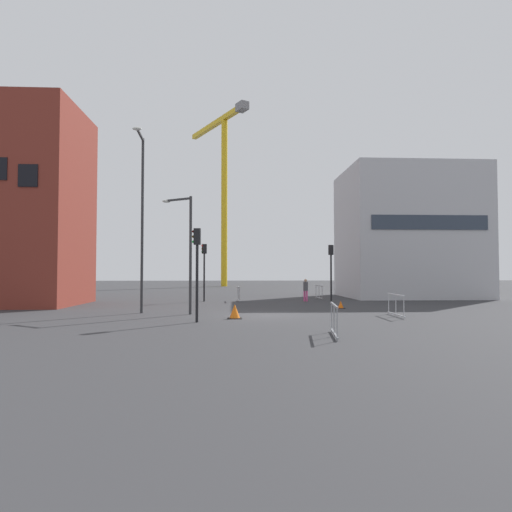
{
  "coord_description": "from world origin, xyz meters",
  "views": [
    {
      "loc": [
        -1.42,
        -21.79,
        2.18
      ],
      "look_at": [
        0.0,
        5.79,
        3.15
      ],
      "focal_mm": 30.55,
      "sensor_mm": 36.0,
      "label": 1
    }
  ],
  "objects_px": {
    "pedestrian_walking": "(306,288)",
    "traffic_light_median": "(197,259)",
    "streetlamp_tall": "(142,210)",
    "traffic_light_corner": "(331,264)",
    "traffic_cone_striped": "(341,305)",
    "construction_crane": "(223,174)",
    "traffic_light_verge": "(204,263)",
    "traffic_cone_orange": "(235,312)",
    "streetlamp_short": "(186,243)"
  },
  "relations": [
    {
      "from": "pedestrian_walking",
      "to": "traffic_light_median",
      "type": "bearing_deg",
      "value": -118.21
    },
    {
      "from": "traffic_light_median",
      "to": "streetlamp_tall",
      "type": "bearing_deg",
      "value": 128.55
    },
    {
      "from": "traffic_light_corner",
      "to": "traffic_cone_striped",
      "type": "bearing_deg",
      "value": -96.64
    },
    {
      "from": "construction_crane",
      "to": "traffic_light_verge",
      "type": "distance_m",
      "value": 34.65
    },
    {
      "from": "traffic_light_verge",
      "to": "traffic_light_corner",
      "type": "bearing_deg",
      "value": -8.1
    },
    {
      "from": "traffic_cone_orange",
      "to": "traffic_cone_striped",
      "type": "height_order",
      "value": "traffic_cone_orange"
    },
    {
      "from": "traffic_cone_striped",
      "to": "traffic_light_corner",
      "type": "bearing_deg",
      "value": 83.36
    },
    {
      "from": "traffic_light_verge",
      "to": "traffic_light_corner",
      "type": "height_order",
      "value": "traffic_light_verge"
    },
    {
      "from": "construction_crane",
      "to": "traffic_light_verge",
      "type": "relative_size",
      "value": 6.07
    },
    {
      "from": "streetlamp_tall",
      "to": "streetlamp_short",
      "type": "bearing_deg",
      "value": -10.06
    },
    {
      "from": "streetlamp_tall",
      "to": "traffic_light_median",
      "type": "bearing_deg",
      "value": -51.45
    },
    {
      "from": "streetlamp_short",
      "to": "streetlamp_tall",
      "type": "bearing_deg",
      "value": 169.94
    },
    {
      "from": "traffic_cone_orange",
      "to": "traffic_light_median",
      "type": "bearing_deg",
      "value": -139.4
    },
    {
      "from": "streetlamp_tall",
      "to": "traffic_light_corner",
      "type": "relative_size",
      "value": 2.28
    },
    {
      "from": "construction_crane",
      "to": "pedestrian_walking",
      "type": "distance_m",
      "value": 36.21
    },
    {
      "from": "traffic_light_verge",
      "to": "traffic_cone_orange",
      "type": "xyz_separation_m",
      "value": [
        2.19,
        -11.47,
        -2.47
      ]
    },
    {
      "from": "traffic_light_median",
      "to": "pedestrian_walking",
      "type": "relative_size",
      "value": 2.48
    },
    {
      "from": "streetlamp_short",
      "to": "traffic_cone_orange",
      "type": "bearing_deg",
      "value": -41.81
    },
    {
      "from": "traffic_light_median",
      "to": "traffic_cone_orange",
      "type": "height_order",
      "value": "traffic_light_median"
    },
    {
      "from": "traffic_cone_orange",
      "to": "streetlamp_tall",
      "type": "bearing_deg",
      "value": 151.46
    },
    {
      "from": "traffic_light_corner",
      "to": "pedestrian_walking",
      "type": "height_order",
      "value": "traffic_light_corner"
    },
    {
      "from": "traffic_light_median",
      "to": "traffic_cone_orange",
      "type": "xyz_separation_m",
      "value": [
        1.63,
        1.4,
        -2.39
      ]
    },
    {
      "from": "streetlamp_tall",
      "to": "traffic_light_verge",
      "type": "height_order",
      "value": "streetlamp_tall"
    },
    {
      "from": "traffic_light_verge",
      "to": "pedestrian_walking",
      "type": "xyz_separation_m",
      "value": [
        7.37,
        -0.18,
        -1.84
      ]
    },
    {
      "from": "traffic_light_verge",
      "to": "traffic_cone_striped",
      "type": "bearing_deg",
      "value": -36.97
    },
    {
      "from": "streetlamp_tall",
      "to": "traffic_cone_striped",
      "type": "xyz_separation_m",
      "value": [
        11.07,
        2.51,
        -5.15
      ]
    },
    {
      "from": "pedestrian_walking",
      "to": "construction_crane",
      "type": "bearing_deg",
      "value": 101.94
    },
    {
      "from": "traffic_light_verge",
      "to": "pedestrian_walking",
      "type": "distance_m",
      "value": 7.6
    },
    {
      "from": "streetlamp_short",
      "to": "pedestrian_walking",
      "type": "height_order",
      "value": "streetlamp_short"
    },
    {
      "from": "pedestrian_walking",
      "to": "traffic_cone_orange",
      "type": "xyz_separation_m",
      "value": [
        -5.18,
        -11.3,
        -0.63
      ]
    },
    {
      "from": "streetlamp_short",
      "to": "pedestrian_walking",
      "type": "xyz_separation_m",
      "value": [
        7.65,
        9.08,
        -2.7
      ]
    },
    {
      "from": "streetlamp_tall",
      "to": "traffic_cone_orange",
      "type": "bearing_deg",
      "value": -28.54
    },
    {
      "from": "streetlamp_short",
      "to": "pedestrian_walking",
      "type": "bearing_deg",
      "value": 49.89
    },
    {
      "from": "traffic_cone_orange",
      "to": "traffic_cone_striped",
      "type": "relative_size",
      "value": 1.46
    },
    {
      "from": "streetlamp_tall",
      "to": "traffic_cone_orange",
      "type": "relative_size",
      "value": 13.89
    },
    {
      "from": "traffic_light_median",
      "to": "traffic_light_corner",
      "type": "bearing_deg",
      "value": 53.92
    },
    {
      "from": "traffic_light_verge",
      "to": "traffic_light_corner",
      "type": "relative_size",
      "value": 1.03
    },
    {
      "from": "streetlamp_tall",
      "to": "streetlamp_short",
      "type": "distance_m",
      "value": 2.95
    },
    {
      "from": "construction_crane",
      "to": "pedestrian_walking",
      "type": "bearing_deg",
      "value": -78.06
    },
    {
      "from": "traffic_light_corner",
      "to": "pedestrian_walking",
      "type": "distance_m",
      "value": 2.65
    },
    {
      "from": "traffic_cone_orange",
      "to": "traffic_light_corner",
      "type": "bearing_deg",
      "value": 56.23
    },
    {
      "from": "construction_crane",
      "to": "traffic_cone_orange",
      "type": "relative_size",
      "value": 38.07
    },
    {
      "from": "streetlamp_tall",
      "to": "traffic_light_verge",
      "type": "xyz_separation_m",
      "value": [
        2.65,
        8.84,
        -2.58
      ]
    },
    {
      "from": "streetlamp_tall",
      "to": "traffic_light_corner",
      "type": "height_order",
      "value": "streetlamp_tall"
    },
    {
      "from": "traffic_light_median",
      "to": "pedestrian_walking",
      "type": "distance_m",
      "value": 14.51
    },
    {
      "from": "traffic_light_corner",
      "to": "pedestrian_walking",
      "type": "relative_size",
      "value": 2.49
    },
    {
      "from": "construction_crane",
      "to": "streetlamp_tall",
      "type": "relative_size",
      "value": 2.74
    },
    {
      "from": "streetlamp_short",
      "to": "traffic_cone_striped",
      "type": "relative_size",
      "value": 13.24
    },
    {
      "from": "traffic_cone_striped",
      "to": "construction_crane",
      "type": "bearing_deg",
      "value": 101.57
    },
    {
      "from": "traffic_light_verge",
      "to": "pedestrian_walking",
      "type": "relative_size",
      "value": 2.57
    }
  ]
}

